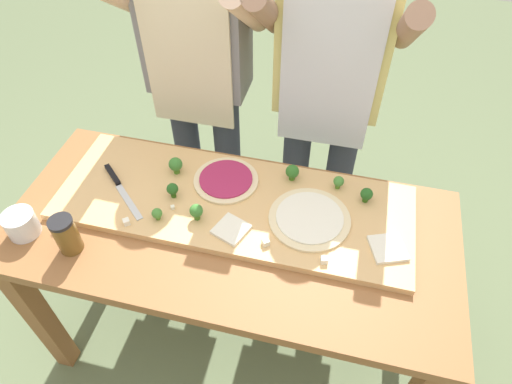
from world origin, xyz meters
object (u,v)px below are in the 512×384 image
Objects in this scene: broccoli_floret_center_right at (157,214)px; cook_right at (329,84)px; flour_cup at (22,225)px; cheese_crumble_d at (266,242)px; broccoli_floret_center_left at (292,172)px; broccoli_floret_front_right at (196,211)px; sauce_jar at (66,235)px; cook_left at (198,66)px; pizza_whole_beet_magenta at (226,180)px; pizza_whole_white_garlic at (310,218)px; pizza_slice_near_left at (388,248)px; prep_table at (231,248)px; cheese_crumble_c at (126,222)px; chefs_knife at (118,183)px; broccoli_floret_front_mid at (367,194)px; broccoli_floret_back_mid at (173,189)px; cheese_crumble_a at (324,260)px; pizza_slice_near_right at (231,229)px; cheese_crumble_b at (173,207)px; broccoli_floret_front_left at (176,165)px; broccoli_floret_back_left at (339,182)px.

cook_right is at bearing 54.70° from broccoli_floret_center_right.
cheese_crumble_d is at bearing 8.88° from flour_cup.
broccoli_floret_center_left reaches higher than flour_cup.
broccoli_floret_front_right is 0.13m from broccoli_floret_center_right.
sauce_jar is 0.84m from cook_left.
pizza_whole_white_garlic is at bearing -18.32° from pizza_whole_beet_magenta.
flour_cup reaches higher than pizza_slice_near_left.
flour_cup is at bearing -161.39° from broccoli_floret_center_right.
cook_left is 1.00× the size of cook_right.
prep_table is 73.50× the size of cheese_crumble_c.
chefs_knife is at bearing -103.84° from cook_left.
broccoli_floret_back_mid is at bearing -168.01° from broccoli_floret_front_mid.
sauce_jar is 0.08× the size of cook_right.
broccoli_floret_front_mid is 0.47m from cook_right.
prep_table is at bearing 15.86° from flour_cup.
broccoli_floret_front_right is at bearing 170.64° from cheese_crumble_a.
prep_table is 24.49× the size of broccoli_floret_front_right.
pizza_slice_near_right is 0.69m from cook_right.
prep_table is 5.56× the size of pizza_whole_white_garlic.
pizza_slice_near_right is at bearing -108.26° from cook_right.
prep_table is 0.37m from cheese_crumble_a.
cheese_crumble_d is at bearing -94.80° from broccoli_floret_center_left.
broccoli_floret_front_mid is (0.53, 0.21, -0.00)m from broccoli_floret_front_right.
prep_table is at bearing 15.46° from cheese_crumble_c.
broccoli_floret_center_right is at bearing 176.00° from cheese_crumble_a.
cheese_crumble_c is (-0.83, -0.10, 0.00)m from pizza_slice_near_left.
pizza_slice_near_left is at bearing 2.16° from broccoli_floret_front_right.
cheese_crumble_d is (-0.12, -0.13, 0.00)m from pizza_whole_white_garlic.
cook_right is at bearing 54.32° from cheese_crumble_b.
cheese_crumble_c is (-0.12, -0.10, 0.00)m from cheese_crumble_b.
pizza_slice_near_right is at bearing -156.21° from pizza_whole_white_garlic.
broccoli_floret_front_left is 0.44m from sauce_jar.
broccoli_floret_back_left reaches higher than pizza_whole_beet_magenta.
broccoli_floret_front_right is 0.04× the size of cook_right.
broccoli_floret_center_right is at bearing -165.62° from broccoli_floret_front_right.
chefs_knife is 4.54× the size of broccoli_floret_back_left.
pizza_slice_near_right is 1.92× the size of broccoli_floret_back_left.
chefs_knife is 0.21m from broccoli_floret_front_left.
flour_cup reaches higher than pizza_whole_white_garlic.
pizza_whole_beet_magenta is at bearing 130.15° from cheese_crumble_d.
pizza_whole_white_garlic is at bearing 1.02° from broccoli_floret_back_mid.
pizza_slice_near_left is 0.06× the size of cook_right.
pizza_whole_beet_magenta is 0.54m from cook_right.
pizza_slice_near_left is at bearing 6.88° from cheese_crumble_c.
cook_left reaches higher than cheese_crumble_d.
pizza_slice_near_left is at bearing -36.23° from cook_left.
sauce_jar is at bearing -132.77° from broccoli_floret_back_mid.
cheese_crumble_a is (0.56, -0.04, -0.02)m from broccoli_floret_center_right.
broccoli_floret_front_left is at bearing 105.54° from broccoli_floret_back_mid.
pizza_slice_near_left is 1.02m from cook_left.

